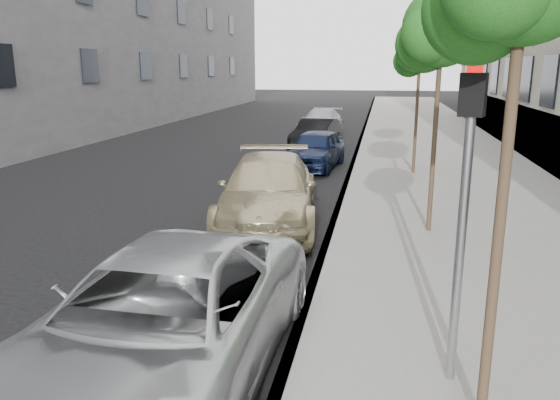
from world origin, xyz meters
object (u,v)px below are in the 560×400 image
(tree_mid, at_px, (444,27))
(suv, at_px, (268,191))
(sedan_blue, at_px, (315,149))
(sedan_rear, at_px, (321,122))
(minivan, at_px, (162,323))
(signal_pole, at_px, (465,191))
(sedan_black, at_px, (316,134))
(tree_far, at_px, (421,51))

(tree_mid, height_order, suv, tree_mid)
(sedan_blue, xyz_separation_m, sedan_rear, (-0.86, 9.37, -0.01))
(tree_mid, xyz_separation_m, minivan, (-3.36, -6.20, -3.47))
(signal_pole, xyz_separation_m, sedan_black, (-3.63, 17.65, -1.61))
(tree_far, relative_size, suv, 0.89)
(suv, height_order, sedan_blue, suv)
(tree_mid, distance_m, minivan, 7.86)
(minivan, bearing_deg, sedan_black, 93.06)
(minivan, distance_m, sedan_rear, 22.98)
(tree_far, bearing_deg, sedan_blue, 164.82)
(tree_mid, distance_m, sedan_blue, 8.86)
(sedan_blue, bearing_deg, signal_pole, -70.36)
(minivan, distance_m, suv, 6.55)
(tree_far, height_order, minivan, tree_far)
(sedan_rear, bearing_deg, minivan, -84.31)
(tree_far, bearing_deg, minivan, -104.84)
(minivan, xyz_separation_m, sedan_blue, (0.04, 13.60, -0.07))
(suv, height_order, sedan_black, suv)
(suv, xyz_separation_m, sedan_blue, (0.21, 7.05, -0.08))
(tree_mid, bearing_deg, sedan_rear, 104.03)
(sedan_blue, height_order, sedan_rear, sedan_blue)
(minivan, distance_m, sedan_black, 18.13)
(sedan_black, height_order, sedan_rear, sedan_rear)
(signal_pole, xyz_separation_m, sedan_blue, (-3.11, 13.12, -1.58))
(signal_pole, bearing_deg, minivan, -152.75)
(tree_mid, distance_m, signal_pole, 6.05)
(signal_pole, distance_m, suv, 7.08)
(minivan, relative_size, sedan_black, 1.37)
(suv, relative_size, sedan_blue, 1.32)
(signal_pole, xyz_separation_m, sedan_rear, (-3.97, 22.49, -1.59))
(tree_mid, distance_m, tree_far, 6.51)
(suv, bearing_deg, tree_mid, -13.45)
(sedan_blue, bearing_deg, sedan_black, 102.89)
(signal_pole, height_order, sedan_rear, signal_pole)
(tree_mid, xyz_separation_m, sedan_black, (-3.85, 11.93, -3.57))
(sedan_blue, height_order, sedan_black, sedan_blue)
(sedan_blue, bearing_deg, suv, -85.41)
(tree_mid, bearing_deg, minivan, -118.50)
(sedan_blue, xyz_separation_m, sedan_black, (-0.52, 4.53, -0.02))
(tree_far, relative_size, signal_pole, 1.36)
(signal_pole, relative_size, suv, 0.66)
(sedan_black, bearing_deg, sedan_blue, -74.37)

